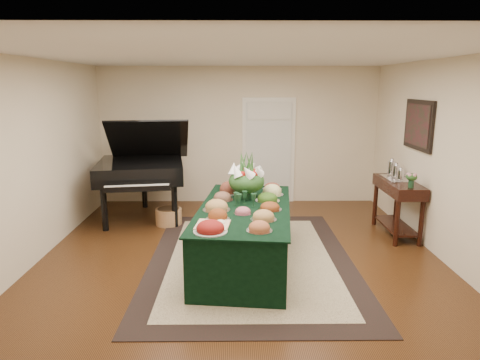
{
  "coord_description": "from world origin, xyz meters",
  "views": [
    {
      "loc": [
        -0.06,
        -5.51,
        2.35
      ],
      "look_at": [
        0.0,
        0.3,
        1.05
      ],
      "focal_mm": 32.0,
      "sensor_mm": 36.0,
      "label": 1
    }
  ],
  "objects_px": {
    "floral_centerpiece": "(247,177)",
    "mahogany_sideboard": "(398,193)",
    "buffet_table": "(245,235)",
    "grand_piano": "(141,169)"
  },
  "relations": [
    {
      "from": "floral_centerpiece",
      "to": "mahogany_sideboard",
      "type": "bearing_deg",
      "value": 15.2
    },
    {
      "from": "buffet_table",
      "to": "floral_centerpiece",
      "type": "bearing_deg",
      "value": 85.84
    },
    {
      "from": "buffet_table",
      "to": "mahogany_sideboard",
      "type": "bearing_deg",
      "value": 24.35
    },
    {
      "from": "mahogany_sideboard",
      "to": "floral_centerpiece",
      "type": "bearing_deg",
      "value": -164.8
    },
    {
      "from": "grand_piano",
      "to": "mahogany_sideboard",
      "type": "distance_m",
      "value": 4.32
    },
    {
      "from": "buffet_table",
      "to": "floral_centerpiece",
      "type": "height_order",
      "value": "floral_centerpiece"
    },
    {
      "from": "buffet_table",
      "to": "grand_piano",
      "type": "distance_m",
      "value": 2.74
    },
    {
      "from": "grand_piano",
      "to": "floral_centerpiece",
      "type": "bearing_deg",
      "value": -40.94
    },
    {
      "from": "floral_centerpiece",
      "to": "mahogany_sideboard",
      "type": "xyz_separation_m",
      "value": [
        2.4,
        0.65,
        -0.42
      ]
    },
    {
      "from": "floral_centerpiece",
      "to": "grand_piano",
      "type": "height_order",
      "value": "grand_piano"
    }
  ]
}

